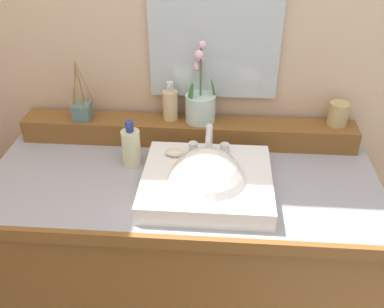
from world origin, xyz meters
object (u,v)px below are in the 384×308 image
Objects in this scene: soap_bar at (175,152)px; soap_dispenser at (170,104)px; sink_basin at (207,185)px; potted_plant at (200,103)px; reed_diffuser at (82,110)px; tumbler_cup at (338,114)px; lotion_bottle at (131,147)px.

soap_bar is 0.24m from soap_dispenser.
sink_basin is at bearing -65.30° from soap_dispenser.
potted_plant is 0.45m from reed_diffuser.
soap_dispenser is 0.63m from tumbler_cup.
tumbler_cup is at bearing -0.17° from soap_dispenser.
reed_diffuser is at bearing -175.28° from soap_dispenser.
reed_diffuser is (-0.97, -0.03, -0.01)m from tumbler_cup.
sink_basin is at bearing -144.54° from tumbler_cup.
soap_dispenser is at bearing 176.15° from potted_plant.
tumbler_cup is (0.63, -0.00, -0.02)m from soap_dispenser.
potted_plant is 0.52m from tumbler_cup.
potted_plant reaches higher than tumbler_cup.
potted_plant is at bearing 70.80° from soap_bar.
potted_plant reaches higher than soap_dispenser.
potted_plant reaches higher than lotion_bottle.
lotion_bottle is at bearing 151.80° from sink_basin.
tumbler_cup reaches higher than sink_basin.
reed_diffuser is 1.38× the size of lotion_bottle.
soap_dispenser is at bearing 4.72° from reed_diffuser.
lotion_bottle is at bearing -121.93° from soap_dispenser.
soap_bar is 0.41× the size of lotion_bottle.
soap_bar is 0.16m from lotion_bottle.
sink_basin is 0.32m from lotion_bottle.
reed_diffuser is (-0.45, -0.02, -0.04)m from potted_plant.
reed_diffuser reaches higher than soap_dispenser.
lotion_bottle is (-0.16, 0.03, -0.00)m from soap_bar.
reed_diffuser is at bearing 152.76° from soap_bar.
potted_plant is 0.31m from lotion_bottle.
potted_plant is at bearing 2.55° from reed_diffuser.
tumbler_cup reaches higher than soap_bar.
soap_bar is 0.24m from potted_plant.
soap_bar is 0.46× the size of soap_dispenser.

